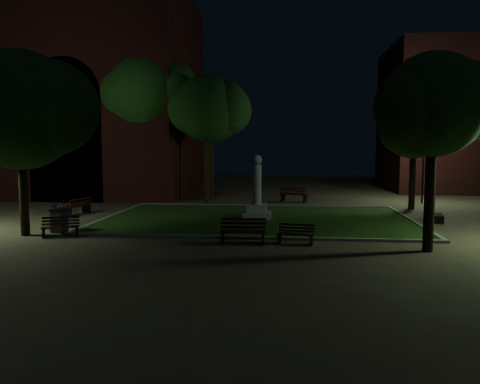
{
  "coord_description": "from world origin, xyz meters",
  "views": [
    {
      "loc": [
        1.51,
        -21.41,
        3.69
      ],
      "look_at": [
        -0.76,
        1.0,
        1.49
      ],
      "focal_mm": 35.0,
      "sensor_mm": 36.0,
      "label": 1
    }
  ],
  "objects_px": {
    "bench_near_right": "(296,235)",
    "bench_far_side": "(293,195)",
    "bench_near_left": "(243,232)",
    "trash_bin": "(59,221)",
    "bicycle": "(58,204)",
    "bench_right_side": "(437,215)",
    "monument": "(257,201)",
    "bench_left_side": "(78,207)",
    "bench_west_near": "(61,227)"
  },
  "relations": [
    {
      "from": "bench_near_right",
      "to": "bench_far_side",
      "type": "xyz_separation_m",
      "value": [
        0.08,
        13.48,
        0.11
      ]
    },
    {
      "from": "bench_near_left",
      "to": "trash_bin",
      "type": "relative_size",
      "value": 1.73
    },
    {
      "from": "bench_near_right",
      "to": "bicycle",
      "type": "bearing_deg",
      "value": 159.89
    },
    {
      "from": "bench_right_side",
      "to": "bench_far_side",
      "type": "relative_size",
      "value": 0.76
    },
    {
      "from": "bench_near_left",
      "to": "bench_far_side",
      "type": "distance_m",
      "value": 13.75
    },
    {
      "from": "bench_near_left",
      "to": "bench_far_side",
      "type": "relative_size",
      "value": 0.93
    },
    {
      "from": "bench_near_right",
      "to": "bench_right_side",
      "type": "bearing_deg",
      "value": 50.55
    },
    {
      "from": "monument",
      "to": "bench_right_side",
      "type": "height_order",
      "value": "monument"
    },
    {
      "from": "bench_left_side",
      "to": "bench_right_side",
      "type": "relative_size",
      "value": 1.22
    },
    {
      "from": "bench_near_left",
      "to": "bench_left_side",
      "type": "relative_size",
      "value": 1.01
    },
    {
      "from": "monument",
      "to": "bench_near_right",
      "type": "height_order",
      "value": "monument"
    },
    {
      "from": "monument",
      "to": "trash_bin",
      "type": "relative_size",
      "value": 3.14
    },
    {
      "from": "monument",
      "to": "bench_far_side",
      "type": "relative_size",
      "value": 1.69
    },
    {
      "from": "trash_bin",
      "to": "bench_left_side",
      "type": "bearing_deg",
      "value": 106.7
    },
    {
      "from": "bench_near_left",
      "to": "trash_bin",
      "type": "height_order",
      "value": "trash_bin"
    },
    {
      "from": "bench_near_left",
      "to": "bench_near_right",
      "type": "bearing_deg",
      "value": 0.94
    },
    {
      "from": "bench_west_near",
      "to": "trash_bin",
      "type": "xyz_separation_m",
      "value": [
        -0.5,
        0.89,
        0.14
      ]
    },
    {
      "from": "bench_far_side",
      "to": "bench_west_near",
      "type": "bearing_deg",
      "value": 75.11
    },
    {
      "from": "bench_left_side",
      "to": "bench_right_side",
      "type": "height_order",
      "value": "bench_left_side"
    },
    {
      "from": "monument",
      "to": "bench_west_near",
      "type": "height_order",
      "value": "monument"
    },
    {
      "from": "bench_west_near",
      "to": "bench_left_side",
      "type": "distance_m",
      "value": 6.39
    },
    {
      "from": "bench_right_side",
      "to": "trash_bin",
      "type": "relative_size",
      "value": 1.41
    },
    {
      "from": "bench_left_side",
      "to": "trash_bin",
      "type": "xyz_separation_m",
      "value": [
        1.55,
        -5.16,
        0.09
      ]
    },
    {
      "from": "bench_far_side",
      "to": "bicycle",
      "type": "bearing_deg",
      "value": 44.39
    },
    {
      "from": "bench_left_side",
      "to": "trash_bin",
      "type": "height_order",
      "value": "trash_bin"
    },
    {
      "from": "monument",
      "to": "bench_left_side",
      "type": "height_order",
      "value": "monument"
    },
    {
      "from": "bench_near_left",
      "to": "bench_near_right",
      "type": "xyz_separation_m",
      "value": [
        2.0,
        0.11,
        -0.09
      ]
    },
    {
      "from": "bench_near_left",
      "to": "bench_right_side",
      "type": "bearing_deg",
      "value": 31.58
    },
    {
      "from": "bench_right_side",
      "to": "bicycle",
      "type": "relative_size",
      "value": 0.94
    },
    {
      "from": "bench_west_near",
      "to": "trash_bin",
      "type": "bearing_deg",
      "value": 97.68
    },
    {
      "from": "bench_right_side",
      "to": "bench_left_side",
      "type": "bearing_deg",
      "value": 101.35
    },
    {
      "from": "bench_right_side",
      "to": "bench_near_right",
      "type": "bearing_deg",
      "value": 143.69
    },
    {
      "from": "bicycle",
      "to": "bench_right_side",
      "type": "bearing_deg",
      "value": -79.62
    },
    {
      "from": "trash_bin",
      "to": "bicycle",
      "type": "bearing_deg",
      "value": 117.25
    },
    {
      "from": "bench_west_near",
      "to": "bicycle",
      "type": "distance_m",
      "value": 8.29
    },
    {
      "from": "bench_west_near",
      "to": "bench_right_side",
      "type": "relative_size",
      "value": 1.08
    },
    {
      "from": "monument",
      "to": "bench_west_near",
      "type": "distance_m",
      "value": 9.41
    },
    {
      "from": "bench_near_right",
      "to": "bench_west_near",
      "type": "relative_size",
      "value": 0.93
    },
    {
      "from": "bench_near_right",
      "to": "bench_far_side",
      "type": "bearing_deg",
      "value": 99.97
    },
    {
      "from": "monument",
      "to": "bench_near_right",
      "type": "distance_m",
      "value": 6.17
    },
    {
      "from": "bench_near_right",
      "to": "monument",
      "type": "bearing_deg",
      "value": 117.83
    },
    {
      "from": "bench_near_left",
      "to": "bench_west_near",
      "type": "distance_m",
      "value": 7.6
    },
    {
      "from": "trash_bin",
      "to": "bench_west_near",
      "type": "bearing_deg",
      "value": -60.76
    },
    {
      "from": "bench_left_side",
      "to": "bench_far_side",
      "type": "distance_m",
      "value": 13.59
    },
    {
      "from": "monument",
      "to": "bench_left_side",
      "type": "distance_m",
      "value": 9.81
    },
    {
      "from": "bicycle",
      "to": "bench_west_near",
      "type": "bearing_deg",
      "value": -136.58
    },
    {
      "from": "trash_bin",
      "to": "bicycle",
      "type": "height_order",
      "value": "trash_bin"
    },
    {
      "from": "bench_west_near",
      "to": "bench_far_side",
      "type": "bearing_deg",
      "value": 31.76
    },
    {
      "from": "bench_left_side",
      "to": "bicycle",
      "type": "xyz_separation_m",
      "value": [
        -1.78,
        1.3,
        -0.03
      ]
    },
    {
      "from": "bench_near_right",
      "to": "bench_west_near",
      "type": "xyz_separation_m",
      "value": [
        -9.57,
        0.52,
        0.02
      ]
    }
  ]
}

